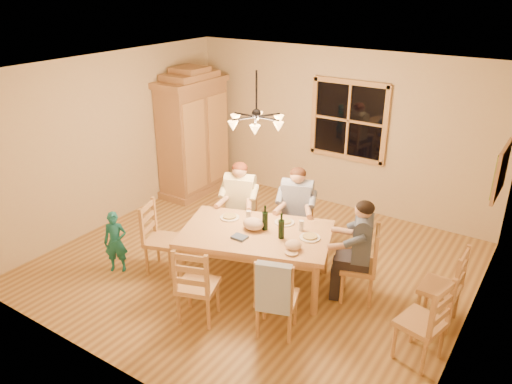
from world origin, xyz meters
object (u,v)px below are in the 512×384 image
Objects in this scene: chandelier at (256,121)px; chair_spare_front at (419,334)px; chair_end_right at (357,277)px; wine_bottle_a at (265,218)px; chair_spare_back at (438,299)px; chair_end_left at (164,250)px; chair_near_right at (277,308)px; adult_plaid_man at (297,201)px; chair_far_right at (296,235)px; wine_bottle_b at (281,226)px; adult_slate_man at (361,238)px; chair_near_left at (198,296)px; adult_woman at (240,195)px; child at (116,242)px; armoire at (194,136)px; dining_table at (256,239)px; chair_far_left at (240,228)px.

chandelier is 3.09m from chair_spare_front.
wine_bottle_a reaches higher than chair_end_right.
chair_end_left is at bearing 106.01° from chair_spare_back.
chair_near_right is at bearing -47.61° from chandelier.
chair_near_right is 1.85m from adult_plaid_man.
chandelier is 0.78× the size of chair_far_right.
chair_far_right is 1.15m from wine_bottle_b.
adult_slate_man is 2.65× the size of wine_bottle_b.
adult_woman is at bearing 90.00° from chair_near_left.
chair_far_right is at bearing 10.14° from child.
chair_far_right is at bearing 107.48° from wine_bottle_b.
wine_bottle_b is (0.60, -0.35, -1.15)m from chandelier.
armoire is 2.32× the size of chair_far_right.
chair_far_right is 1.89m from chair_end_left.
child is at bearing -142.29° from chandelier.
adult_slate_man is at bearing 1.30° from chandelier.
child reaches higher than dining_table.
chair_near_left is at bearing 64.80° from adult_plaid_man.
chair_end_left is at bearing -161.06° from dining_table.
child is (-1.82, -1.74, 0.13)m from chair_far_right.
adult_slate_man is (2.47, 0.85, 0.54)m from chair_end_left.
wine_bottle_a is at bearing -41.20° from chandelier.
chair_far_right and chair_spare_front have the same top height.
chair_near_right is at bearing -31.38° from child.
dining_table is 1.32m from adult_slate_man.
chair_spare_front is (2.20, -0.25, -0.36)m from dining_table.
chair_end_right is 1.36m from wine_bottle_a.
chandelier is at bearing 4.19° from child.
adult_plaid_man reaches higher than chair_end_left.
chair_far_left is 1.13× the size of adult_plaid_man.
chair_far_left is 1.00× the size of chair_spare_back.
wine_bottle_a is at bearing 63.74° from dining_table.
adult_slate_man is 0.88× the size of chair_spare_back.
adult_woman is 1.26m from wine_bottle_b.
armoire reaches higher than dining_table.
adult_slate_man is 0.88× the size of chair_spare_front.
chair_far_right and chair_near_left have the same top height.
dining_table is 0.97m from adult_plaid_man.
adult_slate_man is 1.11m from chair_spare_back.
chair_end_left is 0.65m from child.
chair_far_left is 3.00× the size of wine_bottle_b.
wine_bottle_a reaches higher than chair_end_left.
dining_table is 2.28m from chair_spare_back.
dining_table is 1.02m from chair_far_right.
wine_bottle_b reaches higher than chair_end_left.
armoire is at bearing 78.97° from chair_spare_front.
wine_bottle_b is (1.08, -0.65, 0.08)m from adult_woman.
adult_plaid_man is 0.88× the size of chair_spare_front.
chair_near_left is at bearing 43.26° from chair_end_left.
adult_woman is at bearing 144.33° from wine_bottle_a.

